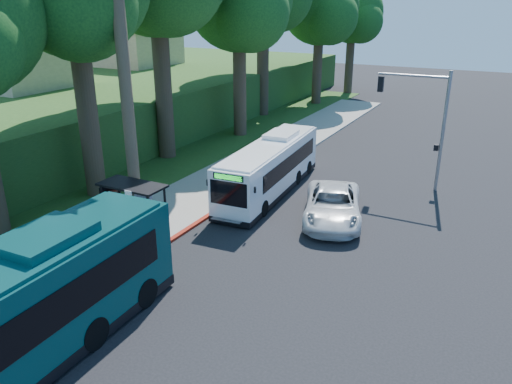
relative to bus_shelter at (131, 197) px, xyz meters
The scene contains 13 objects.
ground 8.00m from the bus_shelter, 21.51° to the left, with size 140.00×140.00×0.00m, color black.
sidewalk 3.35m from the bus_shelter, 90.90° to the left, with size 4.50×70.00×0.12m, color gray.
red_curb 3.07m from the bus_shelter, 26.83° to the right, with size 0.25×30.00×0.13m, color maroon.
grass_verge 9.90m from the bus_shelter, 126.16° to the left, with size 8.00×70.00×0.06m, color #234719.
bus_shelter is the anchor object (origin of this frame).
stop_sign_pole 2.85m from the bus_shelter, 49.08° to the right, with size 0.35×0.06×3.17m.
traffic_signal_pole 17.15m from the bus_shelter, 49.36° to the left, with size 4.10×0.30×7.00m.
hillside_backdrop 26.18m from the bus_shelter, 136.68° to the left, with size 24.00×60.00×8.80m.
tree_2 21.25m from the bus_shelter, 103.83° to the left, with size 8.82×8.40×15.12m.
tree_4 35.97m from the bus_shelter, 96.78° to the left, with size 8.40×8.00×14.14m.
tree_5 43.55m from the bus_shelter, 94.21° to the left, with size 7.35×7.00×12.86m.
white_bus 8.75m from the bus_shelter, 66.78° to the left, with size 3.09×10.87×3.20m.
pickup 10.02m from the bus_shelter, 35.75° to the left, with size 2.77×6.01×1.67m, color silver.
Camera 1 is at (8.39, -19.62, 10.55)m, focal length 35.00 mm.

